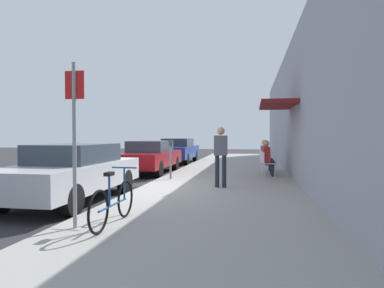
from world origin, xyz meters
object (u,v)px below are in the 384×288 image
(cafe_chair_0, at_px, (266,162))
(cafe_chair_1, at_px, (265,161))
(parked_car_0, at_px, (72,171))
(seated_patron_0, at_px, (268,157))
(bicycle_0, at_px, (113,203))
(cafe_chair_2, at_px, (264,159))
(street_sign, at_px, (74,132))
(parking_meter, at_px, (171,156))
(parked_car_1, at_px, (150,156))
(pedestrian_standing, at_px, (221,152))
(seated_patron_2, at_px, (266,154))
(seated_patron_1, at_px, (267,156))
(parked_car_2, at_px, (178,150))

(cafe_chair_0, relative_size, cafe_chair_1, 1.00)
(parked_car_0, xyz_separation_m, seated_patron_0, (4.80, 4.80, 0.10))
(seated_patron_0, bearing_deg, bicycle_0, -111.58)
(parked_car_0, relative_size, cafe_chair_2, 5.06)
(street_sign, xyz_separation_m, cafe_chair_1, (3.24, 8.07, -1.02))
(cafe_chair_0, xyz_separation_m, cafe_chair_2, (0.00, 1.74, 0.00))
(cafe_chair_2, bearing_deg, parking_meter, -136.44)
(parked_car_0, height_order, parked_car_1, parked_car_0)
(parking_meter, height_order, pedestrian_standing, pedestrian_standing)
(parked_car_1, xyz_separation_m, cafe_chair_1, (4.74, -0.51, -0.08))
(parked_car_1, distance_m, bicycle_0, 8.54)
(parking_meter, distance_m, cafe_chair_2, 4.40)
(parked_car_1, bearing_deg, pedestrian_standing, -50.46)
(bicycle_0, distance_m, cafe_chair_0, 7.52)
(cafe_chair_1, xyz_separation_m, pedestrian_standing, (-1.36, -3.58, 0.50))
(cafe_chair_2, height_order, seated_patron_2, seated_patron_2)
(street_sign, distance_m, cafe_chair_0, 8.04)
(bicycle_0, relative_size, cafe_chair_0, 1.97)
(seated_patron_1, bearing_deg, parking_meter, -147.39)
(seated_patron_1, height_order, pedestrian_standing, pedestrian_standing)
(cafe_chair_1, bearing_deg, seated_patron_2, 86.50)
(parked_car_0, distance_m, seated_patron_0, 6.79)
(seated_patron_1, bearing_deg, pedestrian_standing, -111.57)
(seated_patron_0, bearing_deg, street_sign, -114.29)
(cafe_chair_0, xyz_separation_m, seated_patron_1, (0.06, 0.79, 0.19))
(bicycle_0, bearing_deg, seated_patron_0, 68.42)
(bicycle_0, xyz_separation_m, cafe_chair_1, (2.72, 7.79, 0.14))
(parked_car_1, relative_size, seated_patron_1, 3.41)
(cafe_chair_2, bearing_deg, seated_patron_1, -86.49)
(pedestrian_standing, bearing_deg, parking_meter, 140.36)
(parking_meter, xyz_separation_m, seated_patron_0, (3.25, 1.30, -0.07))
(seated_patron_0, relative_size, cafe_chair_1, 1.48)
(bicycle_0, distance_m, seated_patron_0, 7.56)
(cafe_chair_1, bearing_deg, cafe_chair_0, -89.95)
(parked_car_1, xyz_separation_m, bicycle_0, (2.02, -8.30, -0.23))
(street_sign, xyz_separation_m, bicycle_0, (0.52, 0.28, -1.16))
(parked_car_2, xyz_separation_m, street_sign, (1.50, -13.87, 0.90))
(parked_car_0, distance_m, cafe_chair_0, 6.74)
(parking_meter, relative_size, cafe_chair_2, 1.52)
(street_sign, bearing_deg, parking_meter, 89.52)
(cafe_chair_1, bearing_deg, cafe_chair_2, 89.94)
(pedestrian_standing, bearing_deg, parked_car_1, 129.54)
(seated_patron_0, height_order, cafe_chair_1, seated_patron_0)
(street_sign, relative_size, seated_patron_1, 2.02)
(seated_patron_0, height_order, cafe_chair_2, seated_patron_0)
(parked_car_0, relative_size, seated_patron_2, 3.41)
(cafe_chair_0, height_order, cafe_chair_2, same)
(seated_patron_1, distance_m, pedestrian_standing, 3.87)
(street_sign, bearing_deg, bicycle_0, 28.21)
(street_sign, bearing_deg, cafe_chair_1, 68.15)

